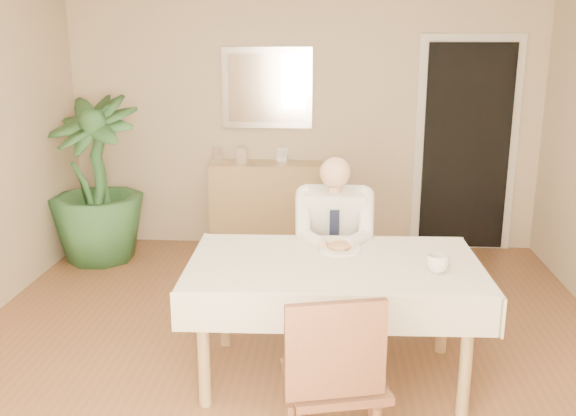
# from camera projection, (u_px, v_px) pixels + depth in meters

# --- Properties ---
(room) EXTENTS (5.00, 5.02, 2.60)m
(room) POSITION_uv_depth(u_px,v_px,m) (284.00, 166.00, 3.74)
(room) COLOR brown
(room) RESTS_ON ground
(window) EXTENTS (1.34, 0.04, 1.44)m
(window) POSITION_uv_depth(u_px,v_px,m) (194.00, 331.00, 1.32)
(window) COLOR silver
(window) RESTS_ON room
(doorway) EXTENTS (0.96, 0.07, 2.10)m
(doorway) POSITION_uv_depth(u_px,v_px,m) (466.00, 148.00, 6.09)
(doorway) COLOR silver
(doorway) RESTS_ON ground
(mirror) EXTENTS (0.86, 0.04, 0.76)m
(mirror) POSITION_uv_depth(u_px,v_px,m) (267.00, 88.00, 6.08)
(mirror) COLOR silver
(mirror) RESTS_ON room
(dining_table) EXTENTS (1.74, 1.06, 0.75)m
(dining_table) POSITION_uv_depth(u_px,v_px,m) (334.00, 275.00, 3.79)
(dining_table) COLOR #A28053
(dining_table) RESTS_ON ground
(chair_far) EXTENTS (0.45, 0.45, 0.84)m
(chair_far) POSITION_uv_depth(u_px,v_px,m) (333.00, 257.00, 4.69)
(chair_far) COLOR #482616
(chair_far) RESTS_ON ground
(chair_near) EXTENTS (0.54, 0.54, 0.95)m
(chair_near) POSITION_uv_depth(u_px,v_px,m) (335.00, 375.00, 2.93)
(chair_near) COLOR #482616
(chair_near) RESTS_ON ground
(seated_man) EXTENTS (0.48, 0.72, 1.24)m
(seated_man) POSITION_uv_depth(u_px,v_px,m) (334.00, 240.00, 4.36)
(seated_man) COLOR white
(seated_man) RESTS_ON ground
(plate) EXTENTS (0.26, 0.26, 0.02)m
(plate) POSITION_uv_depth(u_px,v_px,m) (340.00, 249.00, 3.95)
(plate) COLOR white
(plate) RESTS_ON dining_table
(food) EXTENTS (0.14, 0.14, 0.06)m
(food) POSITION_uv_depth(u_px,v_px,m) (340.00, 246.00, 3.95)
(food) COLOR #94683F
(food) RESTS_ON dining_table
(knife) EXTENTS (0.01, 0.13, 0.01)m
(knife) POSITION_uv_depth(u_px,v_px,m) (346.00, 250.00, 3.89)
(knife) COLOR silver
(knife) RESTS_ON dining_table
(fork) EXTENTS (0.01, 0.13, 0.01)m
(fork) POSITION_uv_depth(u_px,v_px,m) (333.00, 250.00, 3.89)
(fork) COLOR silver
(fork) RESTS_ON dining_table
(coffee_mug) EXTENTS (0.16, 0.16, 0.10)m
(coffee_mug) POSITION_uv_depth(u_px,v_px,m) (438.00, 263.00, 3.59)
(coffee_mug) COLOR white
(coffee_mug) RESTS_ON dining_table
(sideboard) EXTENTS (1.09, 0.41, 0.86)m
(sideboard) POSITION_uv_depth(u_px,v_px,m) (266.00, 206.00, 6.23)
(sideboard) COLOR #A28053
(sideboard) RESTS_ON ground
(photo_frame_left) EXTENTS (0.10, 0.02, 0.14)m
(photo_frame_left) POSITION_uv_depth(u_px,v_px,m) (217.00, 154.00, 6.21)
(photo_frame_left) COLOR silver
(photo_frame_left) RESTS_ON sideboard
(photo_frame_center) EXTENTS (0.10, 0.02, 0.14)m
(photo_frame_center) POSITION_uv_depth(u_px,v_px,m) (241.00, 155.00, 6.12)
(photo_frame_center) COLOR silver
(photo_frame_center) RESTS_ON sideboard
(photo_frame_right) EXTENTS (0.10, 0.02, 0.14)m
(photo_frame_right) POSITION_uv_depth(u_px,v_px,m) (282.00, 155.00, 6.15)
(photo_frame_right) COLOR silver
(photo_frame_right) RESTS_ON sideboard
(potted_palm) EXTENTS (1.04, 1.04, 1.51)m
(potted_palm) POSITION_uv_depth(u_px,v_px,m) (95.00, 180.00, 5.83)
(potted_palm) COLOR #265128
(potted_palm) RESTS_ON ground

